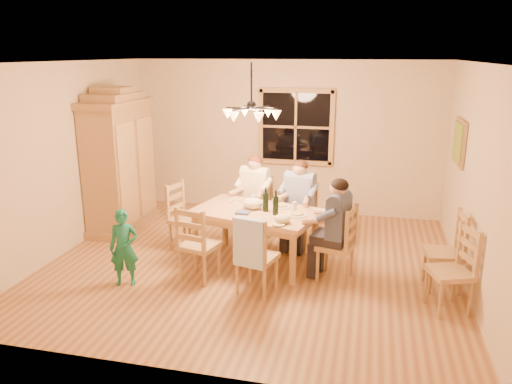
% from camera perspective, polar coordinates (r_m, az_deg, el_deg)
% --- Properties ---
extents(floor, '(5.50, 5.50, 0.00)m').
position_cam_1_polar(floor, '(6.98, -0.48, -8.14)').
color(floor, '#915C34').
rests_on(floor, ground).
extents(ceiling, '(5.50, 5.00, 0.02)m').
position_cam_1_polar(ceiling, '(6.38, -0.54, 14.63)').
color(ceiling, white).
rests_on(ceiling, wall_back).
extents(wall_back, '(5.50, 0.02, 2.70)m').
position_cam_1_polar(wall_back, '(8.95, 3.30, 6.24)').
color(wall_back, beige).
rests_on(wall_back, floor).
extents(wall_left, '(0.02, 5.00, 2.70)m').
position_cam_1_polar(wall_left, '(7.66, -20.95, 3.60)').
color(wall_left, beige).
rests_on(wall_left, floor).
extents(wall_right, '(0.02, 5.00, 2.70)m').
position_cam_1_polar(wall_right, '(6.49, 23.82, 1.25)').
color(wall_right, beige).
rests_on(wall_right, floor).
extents(window, '(1.30, 0.06, 1.30)m').
position_cam_1_polar(window, '(8.85, 4.57, 7.42)').
color(window, black).
rests_on(window, wall_back).
extents(painting, '(0.06, 0.78, 0.64)m').
position_cam_1_polar(painting, '(7.59, 22.20, 5.30)').
color(painting, olive).
rests_on(painting, wall_right).
extents(chandelier, '(0.77, 0.68, 0.71)m').
position_cam_1_polar(chandelier, '(6.42, -0.52, 9.06)').
color(chandelier, black).
rests_on(chandelier, ceiling).
extents(armoire, '(0.66, 1.40, 2.30)m').
position_cam_1_polar(armoire, '(8.34, -15.30, 2.95)').
color(armoire, olive).
rests_on(armoire, floor).
extents(dining_table, '(1.83, 1.36, 0.76)m').
position_cam_1_polar(dining_table, '(6.77, -0.03, -2.95)').
color(dining_table, tan).
rests_on(dining_table, floor).
extents(chair_far_left, '(0.53, 0.51, 0.99)m').
position_cam_1_polar(chair_far_left, '(7.71, -0.15, -3.34)').
color(chair_far_left, tan).
rests_on(chair_far_left, floor).
extents(chair_far_right, '(0.53, 0.51, 0.99)m').
position_cam_1_polar(chair_far_right, '(7.43, 4.88, -4.16)').
color(chair_far_right, tan).
rests_on(chair_far_right, floor).
extents(chair_near_left, '(0.53, 0.51, 0.99)m').
position_cam_1_polar(chair_near_left, '(6.46, -6.44, -7.33)').
color(chair_near_left, tan).
rests_on(chair_near_left, floor).
extents(chair_near_right, '(0.53, 0.51, 0.99)m').
position_cam_1_polar(chair_near_right, '(6.08, 0.12, -8.74)').
color(chair_near_right, tan).
rests_on(chair_near_right, floor).
extents(chair_end_left, '(0.51, 0.53, 0.99)m').
position_cam_1_polar(chair_end_left, '(7.44, -7.90, -4.22)').
color(chair_end_left, tan).
rests_on(chair_end_left, floor).
extents(chair_end_right, '(0.51, 0.53, 0.99)m').
position_cam_1_polar(chair_end_right, '(6.49, 9.04, -7.31)').
color(chair_end_right, tan).
rests_on(chair_end_right, floor).
extents(adult_woman, '(0.47, 0.50, 0.87)m').
position_cam_1_polar(adult_woman, '(7.55, -0.15, 0.52)').
color(adult_woman, '#F5ECBD').
rests_on(adult_woman, floor).
extents(adult_plaid_man, '(0.47, 0.50, 0.87)m').
position_cam_1_polar(adult_plaid_man, '(7.26, 4.97, -0.17)').
color(adult_plaid_man, '#2F4782').
rests_on(adult_plaid_man, floor).
extents(adult_slate_man, '(0.50, 0.47, 0.87)m').
position_cam_1_polar(adult_slate_man, '(6.31, 9.25, -2.81)').
color(adult_slate_man, '#444F6E').
rests_on(adult_slate_man, floor).
extents(towel, '(0.39, 0.19, 0.58)m').
position_cam_1_polar(towel, '(5.77, -0.74, -5.85)').
color(towel, '#B5D2F6').
rests_on(towel, chair_near_right).
extents(wine_bottle_a, '(0.08, 0.08, 0.33)m').
position_cam_1_polar(wine_bottle_a, '(6.65, 1.11, -0.85)').
color(wine_bottle_a, black).
rests_on(wine_bottle_a, dining_table).
extents(wine_bottle_b, '(0.08, 0.08, 0.33)m').
position_cam_1_polar(wine_bottle_b, '(6.51, 2.26, -1.24)').
color(wine_bottle_b, black).
rests_on(wine_bottle_b, dining_table).
extents(plate_woman, '(0.26, 0.26, 0.02)m').
position_cam_1_polar(plate_woman, '(7.12, -2.08, -1.05)').
color(plate_woman, white).
rests_on(plate_woman, dining_table).
extents(plate_plaid, '(0.26, 0.26, 0.02)m').
position_cam_1_polar(plate_plaid, '(6.89, 2.89, -1.64)').
color(plate_plaid, white).
rests_on(plate_plaid, dining_table).
extents(plate_slate, '(0.26, 0.26, 0.02)m').
position_cam_1_polar(plate_slate, '(6.54, 4.70, -2.62)').
color(plate_slate, white).
rests_on(plate_slate, dining_table).
extents(wine_glass_a, '(0.06, 0.06, 0.14)m').
position_cam_1_polar(wine_glass_a, '(6.96, -0.33, -0.90)').
color(wine_glass_a, silver).
rests_on(wine_glass_a, dining_table).
extents(wine_glass_b, '(0.06, 0.06, 0.14)m').
position_cam_1_polar(wine_glass_b, '(6.66, 4.44, -1.72)').
color(wine_glass_b, silver).
rests_on(wine_glass_b, dining_table).
extents(cap, '(0.20, 0.20, 0.11)m').
position_cam_1_polar(cap, '(6.24, 3.02, -3.07)').
color(cap, '#D0C38B').
rests_on(cap, dining_table).
extents(napkin, '(0.21, 0.18, 0.03)m').
position_cam_1_polar(napkin, '(6.60, -1.52, -2.35)').
color(napkin, '#495D87').
rests_on(napkin, dining_table).
extents(cloth_bundle, '(0.28, 0.22, 0.15)m').
position_cam_1_polar(cloth_bundle, '(6.77, -0.37, -1.32)').
color(cloth_bundle, beige).
rests_on(cloth_bundle, dining_table).
extents(child, '(0.41, 0.33, 0.98)m').
position_cam_1_polar(child, '(6.41, -14.85, -6.17)').
color(child, '#197358').
rests_on(child, floor).
extents(chair_spare_front, '(0.54, 0.56, 0.99)m').
position_cam_1_polar(chair_spare_front, '(6.08, 21.11, -9.88)').
color(chair_spare_front, tan).
rests_on(chair_spare_front, floor).
extents(chair_spare_back, '(0.46, 0.48, 0.99)m').
position_cam_1_polar(chair_spare_back, '(6.59, 20.50, -7.83)').
color(chair_spare_back, tan).
rests_on(chair_spare_back, floor).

